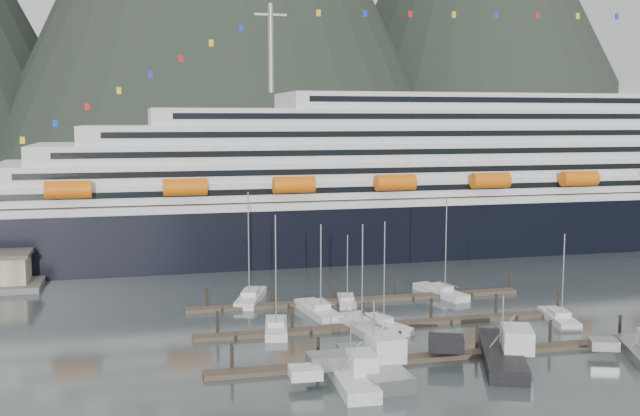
% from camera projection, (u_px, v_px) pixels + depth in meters
% --- Properties ---
extents(ground, '(1600.00, 1600.00, 0.00)m').
position_uv_depth(ground, '(436.00, 331.00, 90.61)').
color(ground, '#414B4D').
rests_on(ground, ground).
extents(cruise_ship, '(210.00, 30.40, 50.30)m').
position_uv_depth(cruise_ship, '(469.00, 186.00, 149.35)').
color(cruise_ship, black).
rests_on(cruise_ship, ground).
extents(dock_near, '(48.18, 2.28, 3.20)m').
position_uv_depth(dock_near, '(430.00, 356.00, 79.80)').
color(dock_near, '#413629').
rests_on(dock_near, ground).
extents(dock_mid, '(48.18, 2.28, 3.20)m').
position_uv_depth(dock_mid, '(390.00, 324.00, 92.32)').
color(dock_mid, '#413629').
rests_on(dock_mid, ground).
extents(dock_far, '(48.18, 2.28, 3.20)m').
position_uv_depth(dock_far, '(359.00, 300.00, 104.83)').
color(dock_far, '#413629').
rests_on(dock_far, ground).
extents(sailboat_a, '(4.19, 9.26, 14.78)m').
position_uv_depth(sailboat_a, '(276.00, 328.00, 90.08)').
color(sailboat_a, silver).
rests_on(sailboat_a, ground).
extents(sailboat_b, '(4.10, 10.28, 13.56)m').
position_uv_depth(sailboat_b, '(358.00, 326.00, 90.87)').
color(sailboat_b, silver).
rests_on(sailboat_b, ground).
extents(sailboat_c, '(4.18, 10.98, 12.63)m').
position_uv_depth(sailboat_c, '(318.00, 311.00, 97.89)').
color(sailboat_c, silver).
rests_on(sailboat_c, ground).
extents(sailboat_d, '(6.08, 10.52, 13.71)m').
position_uv_depth(sailboat_d, '(378.00, 324.00, 91.93)').
color(sailboat_d, silver).
rests_on(sailboat_d, ground).
extents(sailboat_e, '(6.14, 10.97, 16.04)m').
position_uv_depth(sailboat_e, '(251.00, 298.00, 105.05)').
color(sailboat_e, silver).
rests_on(sailboat_e, ground).
extents(sailboat_f, '(3.95, 8.21, 10.27)m').
position_uv_depth(sailboat_f, '(347.00, 302.00, 102.93)').
color(sailboat_f, silver).
rests_on(sailboat_f, ground).
extents(sailboat_g, '(4.98, 10.72, 15.05)m').
position_uv_depth(sailboat_g, '(441.00, 292.00, 108.66)').
color(sailboat_g, silver).
rests_on(sailboat_g, ground).
extents(sailboat_h, '(4.46, 9.35, 11.85)m').
position_uv_depth(sailboat_h, '(559.00, 319.00, 94.37)').
color(sailboat_h, silver).
rests_on(sailboat_h, ground).
extents(trawler_a, '(8.55, 11.84, 6.39)m').
position_uv_depth(trawler_a, '(349.00, 375.00, 72.33)').
color(trawler_a, silver).
rests_on(trawler_a, ground).
extents(trawler_b, '(9.68, 12.71, 8.25)m').
position_uv_depth(trawler_b, '(372.00, 365.00, 75.04)').
color(trawler_b, gray).
rests_on(trawler_b, ground).
extents(trawler_c, '(12.43, 15.69, 7.86)m').
position_uv_depth(trawler_c, '(500.00, 352.00, 79.05)').
color(trawler_c, black).
rests_on(trawler_c, ground).
extents(trawler_d, '(8.76, 10.80, 6.13)m').
position_uv_depth(trawler_d, '(640.00, 350.00, 80.27)').
color(trawler_d, gray).
rests_on(trawler_d, ground).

